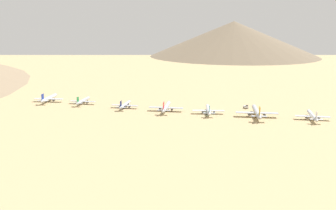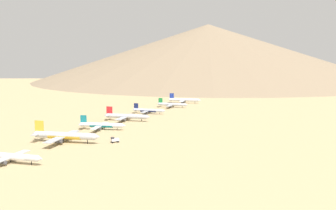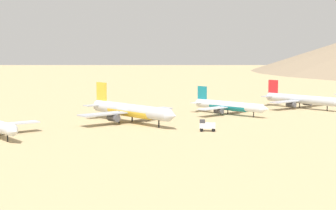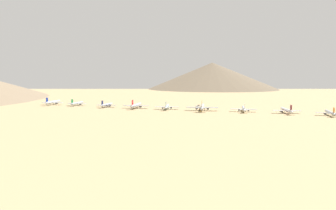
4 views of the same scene
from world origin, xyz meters
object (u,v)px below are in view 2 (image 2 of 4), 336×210
parked_jet_6 (148,110)px  parked_jet_7 (172,104)px  parked_jet_8 (184,100)px  parked_jet_2 (10,156)px  parked_jet_4 (101,125)px  service_truck (115,140)px  parked_jet_3 (64,136)px  parked_jet_5 (126,116)px

parked_jet_6 → parked_jet_7: (10.29, 51.93, 0.12)m
parked_jet_7 → parked_jet_8: parked_jet_8 is taller
parked_jet_2 → parked_jet_6: 186.74m
parked_jet_7 → parked_jet_4: bearing=-97.5°
parked_jet_4 → service_truck: (28.43, -37.54, -1.68)m
parked_jet_7 → parked_jet_8: (3.61, 43.05, 0.51)m
parked_jet_2 → parked_jet_4: (5.28, 97.39, 0.03)m
parked_jet_8 → parked_jet_6: bearing=-98.3°
parked_jet_4 → parked_jet_8: parked_jet_8 is taller
parked_jet_7 → parked_jet_8: bearing=85.2°
parked_jet_2 → parked_jet_4: 97.53m
parked_jet_2 → parked_jet_4: bearing=86.9°
parked_jet_3 → service_truck: parked_jet_3 is taller
parked_jet_7 → parked_jet_3: bearing=-96.8°
parked_jet_5 → parked_jet_7: 98.59m
parked_jet_4 → parked_jet_2: bearing=-93.1°
parked_jet_3 → parked_jet_5: size_ratio=1.14×
parked_jet_3 → parked_jet_4: bearing=85.3°
parked_jet_3 → parked_jet_7: bearing=83.2°
parked_jet_5 → parked_jet_8: parked_jet_5 is taller
parked_jet_6 → service_truck: bearing=-80.9°
parked_jet_3 → parked_jet_8: parked_jet_3 is taller
parked_jet_6 → service_truck: size_ratio=6.45×
parked_jet_4 → parked_jet_6: 89.24m
parked_jet_5 → parked_jet_6: 45.74m
parked_jet_4 → parked_jet_6: size_ratio=1.10×
parked_jet_7 → service_truck: parked_jet_7 is taller
parked_jet_2 → parked_jet_6: parked_jet_2 is taller
parked_jet_7 → parked_jet_8: 43.20m
parked_jet_7 → service_truck: bearing=-86.8°
parked_jet_3 → parked_jet_7: size_ratio=1.36×
parked_jet_3 → parked_jet_8: bearing=83.6°
parked_jet_2 → parked_jet_7: bearing=84.3°
parked_jet_2 → parked_jet_8: 282.56m
parked_jet_3 → service_truck: bearing=15.8°
parked_jet_2 → parked_jet_6: bearing=85.9°
parked_jet_5 → parked_jet_4: bearing=-94.0°
service_truck → parked_jet_3: bearing=-164.2°
parked_jet_3 → parked_jet_2: bearing=-91.6°
parked_jet_2 → parked_jet_3: parked_jet_3 is taller
service_truck → parked_jet_4: bearing=127.1°
parked_jet_2 → parked_jet_6: (13.49, 186.25, -0.31)m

